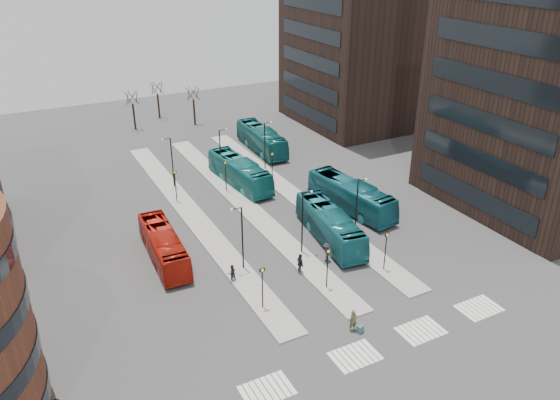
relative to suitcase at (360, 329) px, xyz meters
name	(u,v)px	position (x,y,z in m)	size (l,w,h in m)	color
ground	(402,388)	(-0.80, -5.98, -0.30)	(160.00, 160.00, 0.00)	#323234
island_left	(192,215)	(-4.80, 24.02, -0.22)	(2.50, 45.00, 0.15)	gray
island_mid	(244,204)	(1.20, 24.02, -0.22)	(2.50, 45.00, 0.15)	gray
island_right	(291,193)	(7.20, 24.02, -0.22)	(2.50, 45.00, 0.15)	gray
suitcase	(360,329)	(0.00, 0.00, 0.00)	(0.48, 0.38, 0.60)	navy
red_bus	(164,245)	(-9.97, 16.88, 1.17)	(2.46, 10.52, 2.93)	#B11A0D
teal_bus_a	(330,225)	(5.46, 12.98, 1.30)	(2.68, 11.47, 3.20)	#155E69
teal_bus_b	(240,172)	(3.04, 29.23, 1.33)	(2.74, 11.70, 3.26)	#166D6E
teal_bus_c	(351,196)	(11.02, 17.50, 1.36)	(2.78, 11.88, 3.31)	#145968
teal_bus_d	(261,139)	(10.43, 38.49, 1.36)	(2.79, 11.91, 3.32)	#125A5D
traveller	(353,321)	(-0.36, 0.45, 0.60)	(0.66, 0.43, 1.80)	#484A2C
commuter_a	(232,273)	(-5.86, 10.72, 0.50)	(0.78, 0.61, 1.60)	black
commuter_b	(300,264)	(0.00, 9.14, 0.65)	(1.11, 0.46, 1.89)	black
commuter_c	(326,252)	(3.11, 9.79, 0.60)	(1.16, 0.67, 1.80)	black
crosswalk_stripes	(386,344)	(0.95, -1.98, -0.29)	(22.35, 2.40, 0.01)	silver
tower_far	(367,24)	(31.18, 44.02, 14.70)	(20.12, 20.00, 30.00)	black
sign_poles	(268,211)	(0.80, 17.02, 2.11)	(12.45, 22.12, 3.65)	black
lamp_posts	(256,180)	(1.83, 22.02, 3.28)	(14.04, 20.24, 6.12)	black
bare_trees	(162,107)	(1.86, 56.69, 2.43)	(10.97, 8.14, 5.90)	black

